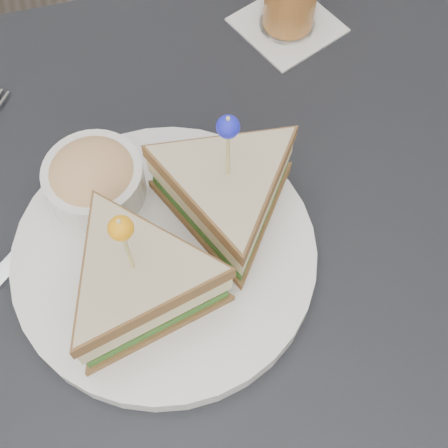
% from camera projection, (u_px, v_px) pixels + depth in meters
% --- Properties ---
extents(ground_plane, '(3.50, 3.50, 0.00)m').
position_uv_depth(ground_plane, '(221.00, 411.00, 1.29)').
color(ground_plane, '#3F3833').
extents(table, '(0.80, 0.80, 0.75)m').
position_uv_depth(table, '(218.00, 287.00, 0.70)').
color(table, black).
rests_on(table, ground).
extents(plate_meal, '(0.37, 0.37, 0.18)m').
position_uv_depth(plate_meal, '(170.00, 235.00, 0.59)').
color(plate_meal, white).
rests_on(plate_meal, table).
extents(cutlery_knife, '(0.16, 0.14, 0.01)m').
position_uv_depth(cutlery_knife, '(11.00, 265.00, 0.62)').
color(cutlery_knife, silver).
rests_on(cutlery_knife, table).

